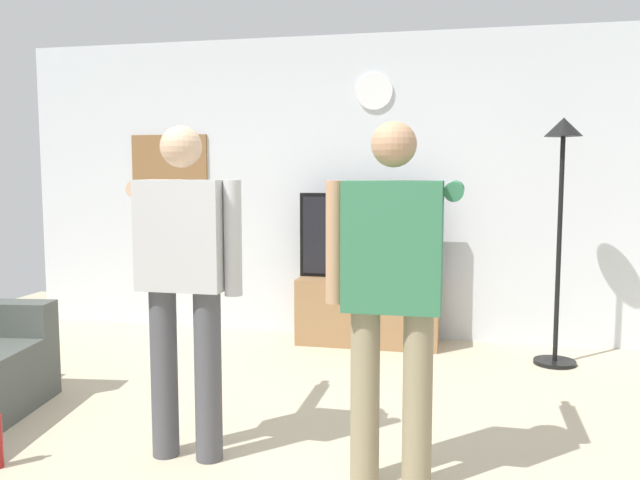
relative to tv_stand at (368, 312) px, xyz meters
name	(u,v)px	position (x,y,z in m)	size (l,w,h in m)	color
ground_plane	(257,476)	(-0.16, -2.60, -0.29)	(8.40, 8.40, 0.00)	beige
back_wall	(357,187)	(-0.16, 0.35, 1.06)	(6.40, 0.10, 2.70)	silver
tv_stand	(368,312)	(0.00, 0.00, 0.00)	(1.21, 0.44, 0.57)	#997047
television	(369,236)	(0.00, 0.05, 0.65)	(1.22, 0.07, 0.74)	black
wall_clock	(374,91)	(0.00, 0.29, 1.91)	(0.32, 0.32, 0.03)	white
framed_picture	(170,164)	(-1.96, 0.30, 1.28)	(0.76, 0.04, 0.56)	olive
floor_lamp	(561,190)	(1.51, -0.28, 1.07)	(0.32, 0.32, 1.90)	black
person_standing_nearer_lamp	(185,271)	(-0.59, -2.46, 0.70)	(0.63, 0.78, 1.72)	#4C4C51
person_standing_nearer_couch	(393,281)	(0.49, -2.53, 0.70)	(0.63, 0.78, 1.72)	gray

